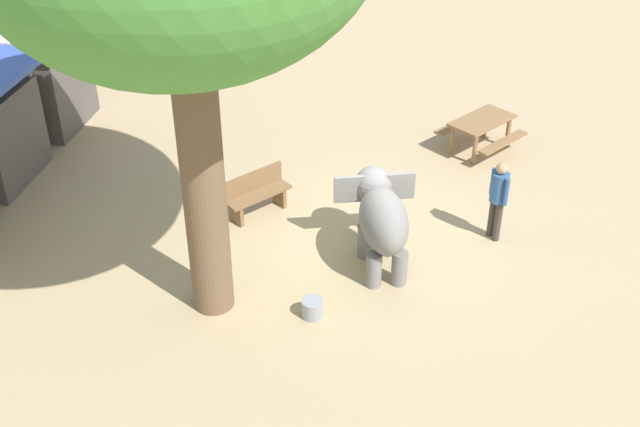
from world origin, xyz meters
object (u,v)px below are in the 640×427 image
person_handler (498,195)px  market_stall_white (39,80)px  feed_bucket (312,308)px  wooden_bench (256,192)px  elephant (381,216)px  picnic_table_near (481,127)px

person_handler → market_stall_white: bearing=-50.4°
feed_bucket → wooden_bench: bearing=29.6°
elephant → picnic_table_near: (4.61, -1.77, -0.39)m
wooden_bench → feed_bucket: wooden_bench is taller
person_handler → feed_bucket: size_ratio=4.50×
person_handler → market_stall_white: size_ratio=0.64×
picnic_table_near → feed_bucket: 6.89m
picnic_table_near → person_handler: bearing=-137.6°
wooden_bench → market_stall_white: market_stall_white is taller
person_handler → feed_bucket: 4.20m
wooden_bench → feed_bucket: (-2.92, -1.66, -0.31)m
wooden_bench → feed_bucket: size_ratio=3.69×
picnic_table_near → market_stall_white: bearing=130.1°
elephant → person_handler: bearing=-78.0°
wooden_bench → picnic_table_near: bearing=168.1°
elephant → market_stall_white: (4.17, 8.49, 0.16)m
picnic_table_near → elephant: bearing=-163.4°
elephant → picnic_table_near: bearing=-37.9°
wooden_bench → market_stall_white: size_ratio=0.53×
feed_bucket → picnic_table_near: bearing=-23.0°
market_stall_white → feed_bucket: market_stall_white is taller
elephant → person_handler: size_ratio=1.37×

